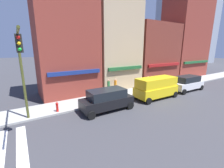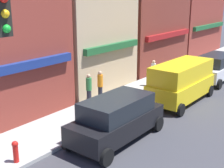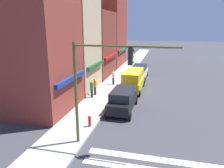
% 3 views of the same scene
% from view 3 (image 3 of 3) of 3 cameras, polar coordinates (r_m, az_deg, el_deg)
% --- Properties ---
extents(storefront_row, '(30.53, 5.30, 15.27)m').
position_cam_3_polar(storefront_row, '(30.21, -6.17, 13.59)').
color(storefront_row, maroon).
rests_on(storefront_row, ground_plane).
extents(traffic_signal, '(0.32, 6.04, 6.46)m').
position_cam_3_polar(traffic_signal, '(12.60, -3.57, 1.91)').
color(traffic_signal, '#474C1E').
rests_on(traffic_signal, ground_plane).
extents(suv_black, '(4.73, 2.12, 1.94)m').
position_cam_3_polar(suv_black, '(19.27, 2.80, -4.06)').
color(suv_black, black).
rests_on(suv_black, ground_plane).
extents(van_yellow, '(5.04, 2.22, 2.34)m').
position_cam_3_polar(van_yellow, '(25.20, 5.57, 1.13)').
color(van_yellow, yellow).
rests_on(van_yellow, ground_plane).
extents(suv_white, '(4.75, 2.12, 1.94)m').
position_cam_3_polar(suv_white, '(30.93, 7.14, 3.24)').
color(suv_white, white).
rests_on(suv_white, ground_plane).
extents(pedestrian_green_top, '(0.32, 0.32, 1.77)m').
position_cam_3_polar(pedestrian_green_top, '(22.37, -5.31, -1.25)').
color(pedestrian_green_top, '#23232D').
rests_on(pedestrian_green_top, sidewalk_left).
extents(pedestrian_white_shirt, '(0.32, 0.32, 1.77)m').
position_cam_3_polar(pedestrian_white_shirt, '(27.14, 0.34, 1.76)').
color(pedestrian_white_shirt, '#23232D').
rests_on(pedestrian_white_shirt, sidewalk_left).
extents(pedestrian_orange_vest, '(0.32, 0.32, 1.77)m').
position_cam_3_polar(pedestrian_orange_vest, '(23.20, -4.46, -0.63)').
color(pedestrian_orange_vest, '#23232D').
rests_on(pedestrian_orange_vest, sidewalk_left).
extents(fire_hydrant, '(0.24, 0.24, 0.84)m').
position_cam_3_polar(fire_hydrant, '(16.30, -5.89, -9.43)').
color(fire_hydrant, red).
rests_on(fire_hydrant, sidewalk_left).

